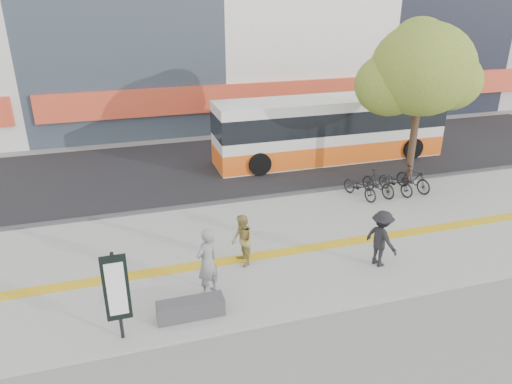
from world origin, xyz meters
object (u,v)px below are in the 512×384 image
object	(u,v)px
bench	(191,308)
seated_woman	(207,262)
street_tree	(420,71)
bus	(330,131)
pedestrian_tan	(242,241)
signboard	(116,290)
pedestrian_dark	(381,238)

from	to	relation	value
bench	seated_woman	distance (m)	1.23
seated_woman	street_tree	bearing A→B (deg)	176.15
bus	seated_woman	xyz separation A→B (m)	(-7.48, -8.88, -0.37)
bench	street_tree	xyz separation A→B (m)	(9.78, 6.02, 4.21)
pedestrian_tan	bus	bearing A→B (deg)	136.58
bench	signboard	size ratio (longest dim) A/B	0.73
bench	bus	size ratio (longest dim) A/B	0.15
pedestrian_dark	bench	bearing A→B (deg)	81.43
signboard	pedestrian_dark	size ratio (longest dim) A/B	1.32
signboard	seated_woman	xyz separation A→B (m)	(2.20, 1.12, -0.36)
signboard	bus	size ratio (longest dim) A/B	0.21
pedestrian_dark	signboard	bearing A→B (deg)	82.04
signboard	seated_woman	bearing A→B (deg)	27.05
street_tree	pedestrian_tan	distance (m)	9.69
pedestrian_dark	pedestrian_tan	bearing A→B (deg)	56.43
bus	pedestrian_tan	distance (m)	10.01
signboard	bus	bearing A→B (deg)	45.94
signboard	bus	world-z (taller)	bus
seated_woman	pedestrian_tan	bearing A→B (deg)	-171.29
signboard	street_tree	world-z (taller)	street_tree
bench	signboard	world-z (taller)	signboard
street_tree	bus	xyz separation A→B (m)	(-1.70, 3.68, -3.13)
signboard	pedestrian_dark	xyz separation A→B (m)	(7.12, 1.09, -0.46)
seated_woman	pedestrian_dark	size ratio (longest dim) A/B	1.12
street_tree	bus	distance (m)	5.12
bench	signboard	xyz separation A→B (m)	(-1.60, -0.31, 1.06)
bench	street_tree	bearing A→B (deg)	31.62
street_tree	pedestrian_dark	bearing A→B (deg)	-129.14
signboard	pedestrian_tan	size ratio (longest dim) A/B	1.45
pedestrian_tan	bench	bearing A→B (deg)	-48.02
seated_woman	pedestrian_dark	bearing A→B (deg)	146.29
pedestrian_tan	pedestrian_dark	world-z (taller)	pedestrian_dark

